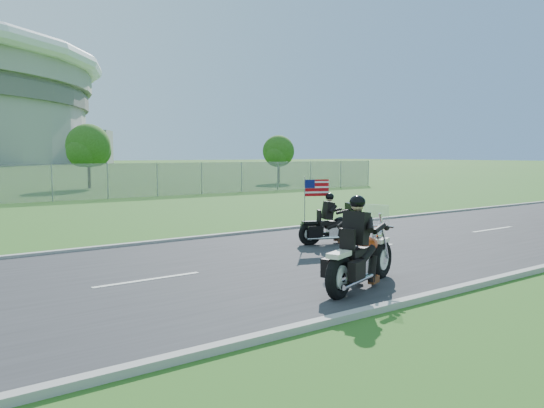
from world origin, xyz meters
TOP-DOWN VIEW (x-y plane):
  - ground at (0.00, 0.00)m, footprint 420.00×420.00m
  - road at (0.00, 0.00)m, footprint 120.00×8.00m
  - curb_north at (0.00, 4.05)m, footprint 120.00×0.18m
  - curb_south at (0.00, -4.05)m, footprint 120.00×0.18m
  - tree_fence_near at (6.04, 30.04)m, footprint 3.52×3.28m
  - tree_fence_far at (22.04, 28.03)m, footprint 3.08×2.87m
  - motorcycle_lead at (0.96, -2.88)m, footprint 2.56×1.24m
  - motorcycle_follow at (3.90, 1.00)m, footprint 2.09×1.06m

SIDE VIEW (x-z plane):
  - ground at x=0.00m, z-range 0.00..0.00m
  - road at x=0.00m, z-range 0.00..0.04m
  - curb_north at x=0.00m, z-range -0.01..0.11m
  - curb_south at x=0.00m, z-range -0.01..0.11m
  - motorcycle_follow at x=3.90m, z-range -0.40..1.40m
  - motorcycle_lead at x=0.96m, z-range -0.33..1.46m
  - tree_fence_far at x=22.04m, z-range 0.54..4.74m
  - tree_fence_near at x=6.04m, z-range 0.60..5.35m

